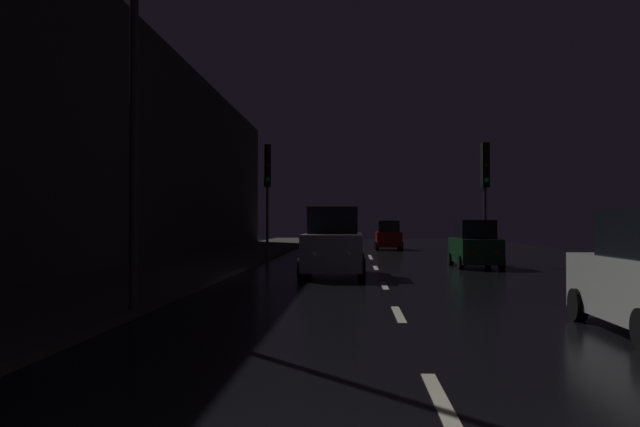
# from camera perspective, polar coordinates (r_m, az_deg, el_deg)

# --- Properties ---
(ground) EXTENTS (26.46, 84.00, 0.02)m
(ground) POSITION_cam_1_polar(r_m,az_deg,el_deg) (27.93, 4.76, -4.45)
(ground) COLOR black
(sidewalk_left) EXTENTS (4.40, 84.00, 0.15)m
(sidewalk_left) POSITION_cam_1_polar(r_m,az_deg,el_deg) (28.59, -9.51, -4.19)
(sidewalk_left) COLOR #38332B
(sidewalk_left) RESTS_ON ground
(building_facade_left) EXTENTS (0.80, 63.00, 9.85)m
(building_facade_left) POSITION_cam_1_polar(r_m,az_deg,el_deg) (26.09, -16.78, 6.19)
(building_facade_left) COLOR #2D2B28
(building_facade_left) RESTS_ON ground
(lane_centerline) EXTENTS (0.16, 29.76, 0.01)m
(lane_centerline) POSITION_cam_1_polar(r_m,az_deg,el_deg) (21.34, 5.30, -5.52)
(lane_centerline) COLOR beige
(lane_centerline) RESTS_ON ground
(traffic_light_far_left) EXTENTS (0.36, 0.48, 5.28)m
(traffic_light_far_left) POSITION_cam_1_polar(r_m,az_deg,el_deg) (29.05, -4.68, 3.34)
(traffic_light_far_left) COLOR #38383A
(traffic_light_far_left) RESTS_ON ground
(traffic_light_far_right) EXTENTS (0.35, 0.48, 5.16)m
(traffic_light_far_right) POSITION_cam_1_polar(r_m,az_deg,el_deg) (28.23, 14.42, 3.29)
(traffic_light_far_right) COLOR #38383A
(traffic_light_far_right) RESTS_ON ground
(streetlamp_overhead) EXTENTS (1.70, 0.44, 7.79)m
(streetlamp_overhead) POSITION_cam_1_polar(r_m,az_deg,el_deg) (12.73, -14.21, 14.50)
(streetlamp_overhead) COLOR #2D2D30
(streetlamp_overhead) RESTS_ON ground
(car_approaching_headlights) EXTENTS (2.08, 4.50, 2.27)m
(car_approaching_headlights) POSITION_cam_1_polar(r_m,az_deg,el_deg) (21.32, 1.18, -2.75)
(car_approaching_headlights) COLOR #A5A8AD
(car_approaching_headlights) RESTS_ON ground
(car_distant_taillights) EXTENTS (1.74, 3.78, 1.90)m
(car_distant_taillights) POSITION_cam_1_polar(r_m,az_deg,el_deg) (42.53, 6.06, -2.03)
(car_distant_taillights) COLOR maroon
(car_distant_taillights) RESTS_ON ground
(car_parked_right_far) EXTENTS (1.71, 3.70, 1.86)m
(car_parked_right_far) POSITION_cam_1_polar(r_m,az_deg,el_deg) (26.12, 13.56, -2.78)
(car_parked_right_far) COLOR #0F3819
(car_parked_right_far) RESTS_ON ground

